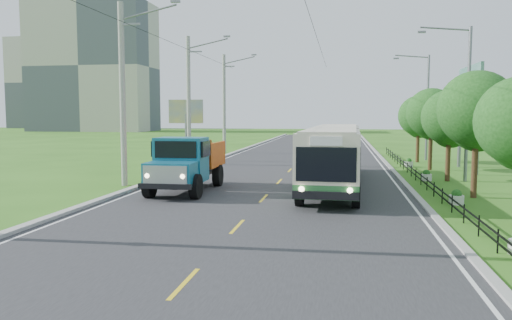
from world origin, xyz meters
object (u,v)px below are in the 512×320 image
(pole_mid, at_px, (189,100))
(tree_third, at_px, (477,114))
(dump_truck, at_px, (187,160))
(streetlight_far, at_px, (426,103))
(tree_back, at_px, (419,118))
(planter_far, at_px, (409,163))
(tree_fourth, at_px, (450,121))
(planter_mid, at_px, (426,176))
(tree_fifth, at_px, (432,116))
(billboard_right, at_px, (470,94))
(bus, at_px, (335,151))
(streetlight_mid, at_px, (465,98))
(billboard_left, at_px, (186,115))
(pole_near, at_px, (123,93))
(planter_near, at_px, (456,198))
(pole_far, at_px, (224,103))

(pole_mid, relative_size, tree_third, 1.67)
(dump_truck, bearing_deg, streetlight_far, 53.40)
(tree_back, distance_m, planter_far, 5.48)
(streetlight_far, bearing_deg, tree_fourth, -93.25)
(streetlight_far, relative_size, planter_far, 13.54)
(planter_mid, relative_size, dump_truck, 0.10)
(tree_third, xyz_separation_m, tree_fifth, (-0.00, 12.00, -0.13))
(billboard_right, relative_size, bus, 0.44)
(streetlight_mid, height_order, streetlight_far, same)
(planter_mid, relative_size, bus, 0.04)
(streetlight_far, xyz_separation_m, planter_far, (-2.04, -6.00, -4.62))
(billboard_left, bearing_deg, planter_mid, -28.92)
(pole_near, relative_size, planter_mid, 14.93)
(streetlight_mid, bearing_deg, bus, -158.56)
(tree_back, bearing_deg, tree_fourth, -90.00)
(pole_mid, xyz_separation_m, planter_far, (16.86, 1.00, -4.81))
(tree_back, xyz_separation_m, billboard_left, (-19.36, -2.14, 0.21))
(pole_near, relative_size, streetlight_mid, 1.10)
(planter_near, bearing_deg, streetlight_mid, 75.68)
(pole_near, relative_size, tree_fourth, 1.85)
(tree_fourth, relative_size, streetlight_mid, 0.60)
(billboard_right, height_order, dump_truck, billboard_right)
(planter_near, bearing_deg, tree_back, 86.43)
(planter_far, distance_m, bus, 12.30)
(tree_third, height_order, streetlight_far, streetlight_far)
(tree_fifth, bearing_deg, dump_truck, -138.50)
(planter_far, relative_size, dump_truck, 0.10)
(pole_far, relative_size, planter_near, 14.93)
(pole_far, bearing_deg, planter_near, -58.01)
(pole_mid, bearing_deg, pole_near, -90.00)
(dump_truck, bearing_deg, tree_back, 52.26)
(planter_near, bearing_deg, planter_mid, 90.00)
(billboard_right, bearing_deg, tree_third, -101.64)
(tree_fifth, xyz_separation_m, streetlight_far, (0.79, 7.86, 1.05))
(pole_near, distance_m, planter_mid, 18.23)
(dump_truck, bearing_deg, tree_third, 1.58)
(tree_third, distance_m, billboard_right, 12.18)
(pole_mid, distance_m, streetlight_mid, 20.16)
(pole_near, height_order, billboard_left, pole_near)
(tree_fifth, distance_m, billboard_right, 2.87)
(tree_fourth, bearing_deg, billboard_right, 67.36)
(tree_fifth, relative_size, dump_truck, 0.86)
(billboard_right, bearing_deg, tree_fifth, 176.70)
(streetlight_far, xyz_separation_m, billboard_right, (1.66, -8.00, 0.44))
(pole_near, xyz_separation_m, pole_mid, (0.00, 12.00, 0.00))
(pole_far, xyz_separation_m, planter_mid, (16.86, -19.00, -4.81))
(streetlight_mid, distance_m, dump_truck, 16.52)
(pole_near, xyz_separation_m, tree_fourth, (18.12, 5.14, -1.51))
(pole_mid, distance_m, pole_far, 12.00)
(pole_far, relative_size, streetlight_far, 1.10)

